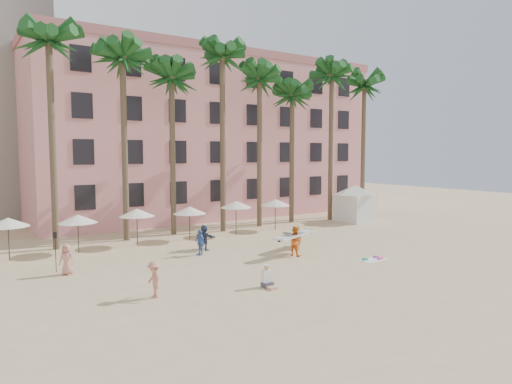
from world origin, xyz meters
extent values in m
plane|color=#D1B789|center=(0.00, 0.00, 0.00)|extent=(120.00, 120.00, 0.00)
cube|color=pink|center=(7.00, 26.00, 8.00)|extent=(35.00, 14.00, 16.00)
cylinder|color=brown|center=(-10.00, 14.50, 7.00)|extent=(0.44, 0.44, 14.00)
cylinder|color=brown|center=(-5.00, 15.00, 6.75)|extent=(0.44, 0.44, 13.50)
cylinder|color=brown|center=(-1.00, 15.50, 6.25)|extent=(0.44, 0.44, 12.50)
cylinder|color=brown|center=(3.00, 14.50, 7.25)|extent=(0.44, 0.44, 14.50)
cylinder|color=brown|center=(7.00, 15.00, 6.50)|extent=(0.44, 0.44, 13.00)
cylinder|color=brown|center=(11.00, 15.50, 6.00)|extent=(0.44, 0.44, 12.00)
cylinder|color=brown|center=(15.00, 14.50, 7.00)|extent=(0.44, 0.44, 14.00)
cylinder|color=brown|center=(20.00, 15.00, 6.75)|extent=(0.44, 0.44, 13.50)
cylinder|color=#332B23|center=(-13.00, 12.50, 1.25)|extent=(0.07, 0.07, 2.50)
cone|color=white|center=(-13.00, 12.50, 2.35)|extent=(2.50, 2.50, 0.55)
cylinder|color=#332B23|center=(-9.00, 12.40, 1.20)|extent=(0.07, 0.07, 2.40)
cone|color=white|center=(-9.00, 12.40, 2.25)|extent=(2.50, 2.50, 0.55)
cylinder|color=#332B23|center=(-5.00, 12.60, 1.25)|extent=(0.07, 0.07, 2.50)
cone|color=white|center=(-5.00, 12.60, 2.35)|extent=(2.50, 2.50, 0.55)
cylinder|color=#332B23|center=(-1.00, 12.50, 1.20)|extent=(0.07, 0.07, 2.40)
cone|color=white|center=(-1.00, 12.50, 2.25)|extent=(2.50, 2.50, 0.55)
cylinder|color=#332B23|center=(3.00, 12.40, 1.30)|extent=(0.07, 0.07, 2.60)
cone|color=white|center=(3.00, 12.40, 2.45)|extent=(2.50, 2.50, 0.55)
cylinder|color=#332B23|center=(7.00, 12.60, 1.25)|extent=(0.07, 0.07, 2.50)
cone|color=white|center=(7.00, 12.60, 2.35)|extent=(2.50, 2.50, 0.55)
cube|color=silver|center=(16.16, 12.28, 1.30)|extent=(3.20, 3.20, 2.60)
cone|color=silver|center=(16.16, 12.28, 3.05)|extent=(4.81, 4.81, 0.90)
cube|color=white|center=(5.56, 0.41, 0.01)|extent=(1.80, 1.00, 0.02)
cube|color=#219175|center=(5.06, 0.61, 0.07)|extent=(0.30, 0.25, 0.10)
cube|color=#FE469E|center=(5.96, 0.21, 0.08)|extent=(0.28, 0.22, 0.12)
cube|color=purple|center=(6.16, 0.71, 0.06)|extent=(0.26, 0.30, 0.08)
imported|color=#E1BF7E|center=(3.83, 5.45, 0.84)|extent=(0.59, 0.71, 1.67)
cube|color=#C7C17C|center=(3.83, 5.45, 1.17)|extent=(3.08, 1.84, 0.36)
imported|color=orange|center=(2.27, 3.96, 0.95)|extent=(0.96, 1.10, 1.89)
cube|color=silver|center=(2.27, 3.96, 1.32)|extent=(3.19, 1.46, 0.32)
imported|color=tan|center=(-10.75, 7.16, 0.83)|extent=(0.95, 0.94, 1.66)
imported|color=tan|center=(-8.29, 0.82, 0.83)|extent=(0.62, 1.08, 1.67)
imported|color=white|center=(-1.47, 9.03, 0.85)|extent=(0.68, 0.74, 1.69)
imported|color=#303A54|center=(-1.76, 8.61, 0.86)|extent=(1.12, 1.66, 1.72)
imported|color=#4B6FB1|center=(-2.67, 7.47, 0.83)|extent=(0.50, 1.00, 1.65)
cylinder|color=black|center=(-11.13, 8.06, 1.05)|extent=(0.04, 0.04, 2.10)
cube|color=black|center=(-11.13, 8.06, 2.05)|extent=(0.18, 0.03, 0.35)
cube|color=#3F3F4C|center=(-3.10, -0.68, 0.13)|extent=(0.49, 0.45, 0.26)
cube|color=tan|center=(-3.10, -1.06, 0.06)|extent=(0.43, 0.49, 0.13)
cube|color=white|center=(-3.10, -0.63, 0.54)|extent=(0.48, 0.28, 0.59)
sphere|color=tan|center=(-3.10, -0.63, 0.97)|extent=(0.26, 0.26, 0.26)
camera|label=1|loc=(-15.55, -18.47, 6.51)|focal=32.00mm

